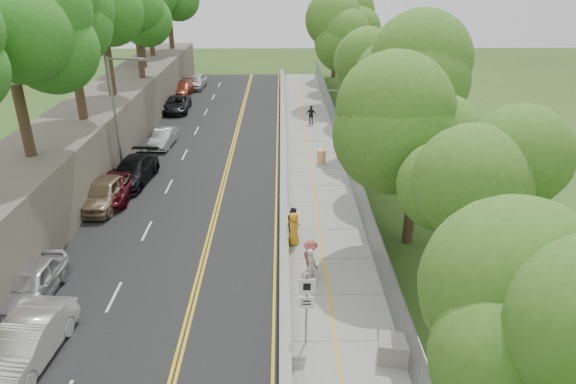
% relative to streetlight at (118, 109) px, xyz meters
% --- Properties ---
extents(ground, '(140.00, 140.00, 0.00)m').
position_rel_streetlight_xyz_m(ground, '(10.46, -14.00, -4.64)').
color(ground, '#33511E').
rests_on(ground, ground).
extents(road, '(11.20, 66.00, 0.04)m').
position_rel_streetlight_xyz_m(road, '(5.06, 1.00, -4.62)').
color(road, black).
rests_on(road, ground).
extents(sidewalk, '(4.20, 66.00, 0.05)m').
position_rel_streetlight_xyz_m(sidewalk, '(13.01, 1.00, -4.61)').
color(sidewalk, gray).
rests_on(sidewalk, ground).
extents(jersey_barrier, '(0.42, 66.00, 0.60)m').
position_rel_streetlight_xyz_m(jersey_barrier, '(10.71, 1.00, -4.34)').
color(jersey_barrier, '#AEC221').
rests_on(jersey_barrier, ground).
extents(rock_embankment, '(5.00, 66.00, 4.00)m').
position_rel_streetlight_xyz_m(rock_embankment, '(-3.04, 1.00, -2.64)').
color(rock_embankment, '#595147').
rests_on(rock_embankment, ground).
extents(chainlink_fence, '(0.04, 66.00, 2.00)m').
position_rel_streetlight_xyz_m(chainlink_fence, '(15.11, 1.00, -3.64)').
color(chainlink_fence, slate).
rests_on(chainlink_fence, ground).
extents(trees_embankment, '(6.40, 66.00, 13.00)m').
position_rel_streetlight_xyz_m(trees_embankment, '(-2.54, 1.00, 5.86)').
color(trees_embankment, '#338421').
rests_on(trees_embankment, rock_embankment).
extents(trees_fenceside, '(7.00, 66.00, 14.00)m').
position_rel_streetlight_xyz_m(trees_fenceside, '(17.46, 1.00, 2.36)').
color(trees_fenceside, '#498026').
rests_on(trees_fenceside, ground).
extents(streetlight, '(2.52, 0.22, 8.00)m').
position_rel_streetlight_xyz_m(streetlight, '(0.00, 0.00, 0.00)').
color(streetlight, gray).
rests_on(streetlight, ground).
extents(signpost, '(0.62, 0.09, 3.10)m').
position_rel_streetlight_xyz_m(signpost, '(11.51, -17.02, -2.68)').
color(signpost, gray).
rests_on(signpost, sidewalk).
extents(construction_barrel, '(0.63, 0.63, 1.03)m').
position_rel_streetlight_xyz_m(construction_barrel, '(13.46, 2.00, -4.08)').
color(construction_barrel, '#E86900').
rests_on(construction_barrel, sidewalk).
extents(concrete_block, '(1.48, 1.23, 0.87)m').
position_rel_streetlight_xyz_m(concrete_block, '(14.76, -18.00, -4.15)').
color(concrete_block, gray).
rests_on(concrete_block, sidewalk).
extents(car_0, '(1.87, 4.57, 1.55)m').
position_rel_streetlight_xyz_m(car_0, '(-0.14, -14.04, -3.82)').
color(car_0, silver).
rests_on(car_0, road).
extents(car_1, '(2.10, 5.02, 1.62)m').
position_rel_streetlight_xyz_m(car_1, '(1.40, -17.92, -3.79)').
color(car_1, white).
rests_on(car_1, road).
extents(car_2, '(2.38, 4.99, 1.38)m').
position_rel_streetlight_xyz_m(car_2, '(0.32, -3.74, -3.91)').
color(car_2, '#4C0B17').
rests_on(car_2, road).
extents(car_3, '(2.77, 5.67, 1.59)m').
position_rel_streetlight_xyz_m(car_3, '(0.85, -1.24, -3.81)').
color(car_3, black).
rests_on(car_3, road).
extents(car_4, '(2.42, 5.07, 1.67)m').
position_rel_streetlight_xyz_m(car_4, '(0.10, -4.79, -3.76)').
color(car_4, tan).
rests_on(car_4, road).
extents(car_5, '(1.73, 4.21, 1.36)m').
position_rel_streetlight_xyz_m(car_5, '(1.30, 6.09, -3.92)').
color(car_5, '#A9ABB0').
rests_on(car_5, road).
extents(car_6, '(2.56, 5.18, 1.41)m').
position_rel_streetlight_xyz_m(car_6, '(0.45, 16.32, -3.89)').
color(car_6, black).
rests_on(car_6, road).
extents(car_7, '(2.43, 4.99, 1.40)m').
position_rel_streetlight_xyz_m(car_7, '(-0.14, 23.06, -3.90)').
color(car_7, '#984429').
rests_on(car_7, road).
extents(car_8, '(2.13, 4.72, 1.57)m').
position_rel_streetlight_xyz_m(car_8, '(0.87, 26.32, -3.81)').
color(car_8, silver).
rests_on(car_8, road).
extents(painter_0, '(0.59, 0.88, 1.77)m').
position_rel_streetlight_xyz_m(painter_0, '(11.21, -9.52, -3.71)').
color(painter_0, orange).
rests_on(painter_0, sidewalk).
extents(painter_1, '(0.61, 0.73, 1.72)m').
position_rel_streetlight_xyz_m(painter_1, '(11.91, -13.00, -3.73)').
color(painter_1, beige).
rests_on(painter_1, sidewalk).
extents(painter_2, '(0.80, 0.95, 1.72)m').
position_rel_streetlight_xyz_m(painter_2, '(11.21, -8.81, -3.73)').
color(painter_2, black).
rests_on(painter_2, sidewalk).
extents(painter_3, '(1.10, 1.34, 1.81)m').
position_rel_streetlight_xyz_m(painter_3, '(11.91, -12.42, -3.69)').
color(painter_3, brown).
rests_on(painter_3, sidewalk).
extents(person_far, '(1.07, 0.74, 1.69)m').
position_rel_streetlight_xyz_m(person_far, '(13.26, 11.82, -3.74)').
color(person_far, black).
rests_on(person_far, sidewalk).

